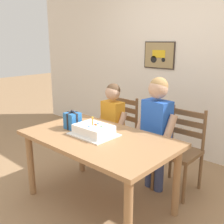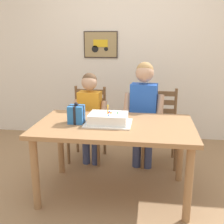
% 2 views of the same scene
% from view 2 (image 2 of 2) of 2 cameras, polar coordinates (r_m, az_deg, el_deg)
% --- Properties ---
extents(ground_plane, '(20.00, 20.00, 0.00)m').
position_cam_2_polar(ground_plane, '(2.98, 0.49, -16.09)').
color(ground_plane, '#997551').
extents(back_wall, '(6.40, 0.11, 2.60)m').
position_cam_2_polar(back_wall, '(4.30, 3.67, 11.90)').
color(back_wall, silver).
rests_on(back_wall, ground).
extents(dining_table, '(1.50, 0.88, 0.73)m').
position_cam_2_polar(dining_table, '(2.70, 0.52, -4.41)').
color(dining_table, '#9E7047').
rests_on(dining_table, ground).
extents(birthday_cake, '(0.44, 0.34, 0.19)m').
position_cam_2_polar(birthday_cake, '(2.66, -0.78, -1.47)').
color(birthday_cake, white).
rests_on(birthday_cake, dining_table).
extents(gift_box_red_large, '(0.15, 0.14, 0.21)m').
position_cam_2_polar(gift_box_red_large, '(2.71, -7.27, -0.45)').
color(gift_box_red_large, '#286BB7').
rests_on(gift_box_red_large, dining_table).
extents(chair_left, '(0.44, 0.44, 0.92)m').
position_cam_2_polar(chair_left, '(3.59, -4.95, -2.32)').
color(chair_left, brown).
rests_on(chair_left, ground).
extents(chair_right, '(0.42, 0.42, 0.92)m').
position_cam_2_polar(chair_right, '(3.51, 9.68, -2.92)').
color(chair_right, brown).
rests_on(chair_right, ground).
extents(child_older, '(0.48, 0.28, 1.27)m').
position_cam_2_polar(child_older, '(3.24, 6.46, 1.31)').
color(child_older, '#38426B').
rests_on(child_older, ground).
extents(child_younger, '(0.42, 0.24, 1.14)m').
position_cam_2_polar(child_younger, '(3.34, -4.53, 0.33)').
color(child_younger, '#38426B').
rests_on(child_younger, ground).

